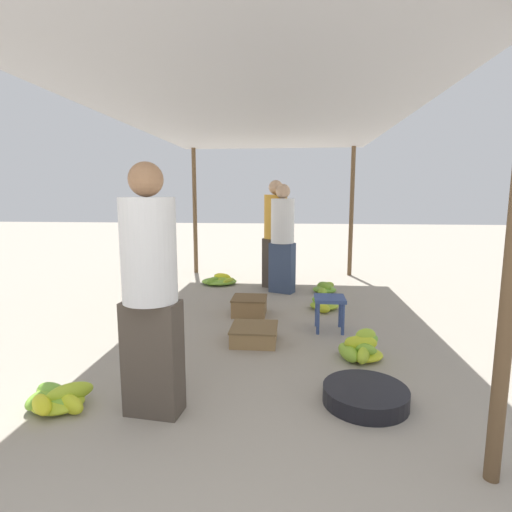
# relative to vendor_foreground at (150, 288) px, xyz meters

# --- Properties ---
(ground_plane) EXTENTS (40.00, 40.00, 0.00)m
(ground_plane) POSITION_rel_vendor_foreground_xyz_m (0.55, -0.79, -0.91)
(ground_plane) COLOR #A39989
(ground_plane) RESTS_ON ground
(canopy_post_front_right) EXTENTS (0.08, 0.08, 2.42)m
(canopy_post_front_right) POSITION_rel_vendor_foreground_xyz_m (2.06, -0.49, 0.31)
(canopy_post_front_right) COLOR brown
(canopy_post_front_right) RESTS_ON ground
(canopy_post_back_left) EXTENTS (0.08, 0.08, 2.42)m
(canopy_post_back_left) POSITION_rel_vendor_foreground_xyz_m (-0.96, 5.14, 0.31)
(canopy_post_back_left) COLOR brown
(canopy_post_back_left) RESTS_ON ground
(canopy_post_back_right) EXTENTS (0.08, 0.08, 2.42)m
(canopy_post_back_right) POSITION_rel_vendor_foreground_xyz_m (2.06, 5.14, 0.31)
(canopy_post_back_right) COLOR brown
(canopy_post_back_right) RESTS_ON ground
(canopy_tarp) EXTENTS (3.42, 6.03, 0.04)m
(canopy_tarp) POSITION_rel_vendor_foreground_xyz_m (0.55, 2.32, 1.54)
(canopy_tarp) COLOR #B2B2B7
(canopy_tarp) RESTS_ON canopy_post_front_left
(vendor_foreground) EXTENTS (0.41, 0.41, 1.75)m
(vendor_foreground) POSITION_rel_vendor_foreground_xyz_m (0.00, 0.00, 0.00)
(vendor_foreground) COLOR #4C4238
(vendor_foreground) RESTS_ON ground
(stool) EXTENTS (0.34, 0.34, 0.39)m
(stool) POSITION_rel_vendor_foreground_xyz_m (1.39, 1.87, -0.59)
(stool) COLOR #384C84
(stool) RESTS_ON ground
(basin_black) EXTENTS (0.63, 0.63, 0.13)m
(basin_black) POSITION_rel_vendor_foreground_xyz_m (1.51, 0.26, -0.84)
(basin_black) COLOR black
(basin_black) RESTS_ON ground
(banana_pile_left_0) EXTENTS (0.53, 0.44, 0.18)m
(banana_pile_left_0) POSITION_rel_vendor_foreground_xyz_m (-0.72, -0.02, -0.84)
(banana_pile_left_0) COLOR #87BA34
(banana_pile_left_0) RESTS_ON ground
(banana_pile_left_1) EXTENTS (0.60, 0.67, 0.19)m
(banana_pile_left_1) POSITION_rel_vendor_foreground_xyz_m (-0.28, 4.13, -0.84)
(banana_pile_left_1) COLOR #B0CB2D
(banana_pile_left_1) RESTS_ON ground
(banana_pile_right_0) EXTENTS (0.44, 0.43, 0.28)m
(banana_pile_right_0) POSITION_rel_vendor_foreground_xyz_m (1.61, 1.08, -0.80)
(banana_pile_right_0) COLOR #82B835
(banana_pile_right_0) RESTS_ON ground
(banana_pile_right_1) EXTENTS (0.39, 0.54, 0.17)m
(banana_pile_right_1) POSITION_rel_vendor_foreground_xyz_m (1.47, 3.69, -0.84)
(banana_pile_right_1) COLOR #8DBD33
(banana_pile_right_1) RESTS_ON ground
(banana_pile_right_2) EXTENTS (0.39, 0.57, 0.21)m
(banana_pile_right_2) POSITION_rel_vendor_foreground_xyz_m (1.39, 2.75, -0.83)
(banana_pile_right_2) COLOR #7DB636
(banana_pile_right_2) RESTS_ON ground
(crate_near) EXTENTS (0.44, 0.44, 0.23)m
(crate_near) POSITION_rel_vendor_foreground_xyz_m (0.41, 2.40, -0.79)
(crate_near) COLOR olive
(crate_near) RESTS_ON ground
(crate_mid) EXTENTS (0.48, 0.48, 0.17)m
(crate_mid) POSITION_rel_vendor_foreground_xyz_m (0.57, 1.43, -0.82)
(crate_mid) COLOR #9E7A4C
(crate_mid) RESTS_ON ground
(shopper_walking_mid) EXTENTS (0.48, 0.48, 1.77)m
(shopper_walking_mid) POSITION_rel_vendor_foreground_xyz_m (0.67, 3.99, 0.01)
(shopper_walking_mid) COLOR #4C4238
(shopper_walking_mid) RESTS_ON ground
(shopper_walking_far) EXTENTS (0.47, 0.47, 1.70)m
(shopper_walking_far) POSITION_rel_vendor_foreground_xyz_m (0.80, 3.65, -0.02)
(shopper_walking_far) COLOR #384766
(shopper_walking_far) RESTS_ON ground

